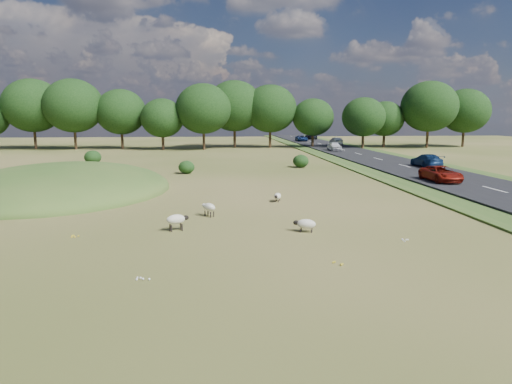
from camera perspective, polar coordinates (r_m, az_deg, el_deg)
The scene contains 15 objects.
ground at distance 43.61m, azimuth -4.58°, elevation 2.13°, with size 160.00×160.00×0.00m, color #3E5119.
mound at distance 37.48m, azimuth -23.06°, elevation 0.18°, with size 16.00×20.00×4.00m, color #33561E.
road at distance 57.34m, azimuth 15.72°, elevation 3.70°, with size 8.00×150.00×0.25m, color black.
treeline at distance 78.69m, azimuth -5.81°, elevation 10.19°, with size 96.28×14.66×11.70m.
shrubs at distance 50.90m, azimuth -9.91°, elevation 3.90°, with size 25.36×11.92×1.58m.
sheep_0 at distance 22.69m, azimuth -9.90°, elevation -3.40°, with size 1.18×0.81×0.82m.
sheep_1 at distance 25.67m, azimuth -5.91°, elevation -1.89°, with size 0.92×1.03×0.76m.
sheep_2 at distance 22.30m, azimuth 6.22°, elevation -3.99°, with size 1.16×0.77×0.64m.
sheep_3 at distance 30.00m, azimuth 2.69°, elevation -0.53°, with size 0.69×1.03×0.57m.
car_1 at distance 106.17m, azimuth 6.92°, elevation 6.97°, with size 2.05×5.05×1.47m, color black.
car_3 at distance 51.53m, azimuth 20.55°, elevation 3.73°, with size 1.90×4.67×1.36m, color navy.
car_4 at distance 71.76m, azimuth 9.78°, elevation 5.66°, with size 1.60×3.98×1.36m, color white.
car_5 at distance 85.37m, azimuth 9.97°, elevation 6.26°, with size 1.46×4.18×1.38m, color #AEB1B6.
car_6 at distance 40.51m, azimuth 22.13°, elevation 2.14°, with size 2.08×4.52×1.26m, color maroon.
car_7 at distance 97.74m, azimuth 5.70°, elevation 6.71°, with size 2.04×4.42×1.23m, color navy.
Camera 1 is at (-0.55, -23.25, 5.59)m, focal length 32.00 mm.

